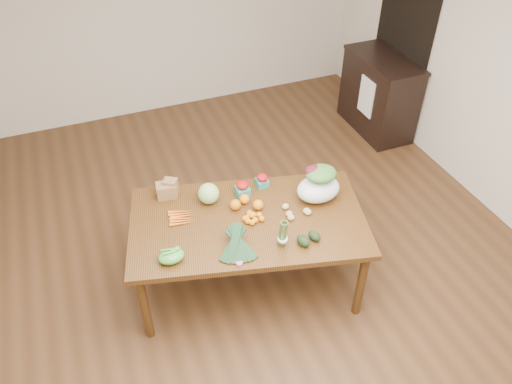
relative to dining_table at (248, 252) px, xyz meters
name	(u,v)px	position (x,y,z in m)	size (l,w,h in m)	color
floor	(255,256)	(0.16, 0.26, -0.38)	(6.00, 6.00, 0.00)	#4F311B
room_walls	(255,135)	(0.16, 0.26, 0.97)	(5.02, 6.02, 2.70)	beige
dining_table	(248,252)	(0.00, 0.00, 0.00)	(1.86, 1.03, 0.75)	#523113
doorway_dark	(402,43)	(2.64, 1.86, 0.68)	(0.02, 1.00, 2.10)	black
cabinet	(379,94)	(2.38, 1.78, 0.10)	(0.52, 1.02, 0.94)	black
dish_towel	(366,97)	(2.12, 1.66, 0.18)	(0.02, 0.28, 0.45)	white
paper_bag	(166,189)	(-0.52, 0.52, 0.45)	(0.22, 0.18, 0.15)	brown
cabbage	(209,194)	(-0.22, 0.32, 0.46)	(0.17, 0.17, 0.17)	#A1D57B
strawberry_basket_a	(243,189)	(0.07, 0.31, 0.43)	(0.11, 0.11, 0.10)	#B5140C
strawberry_basket_b	(262,181)	(0.26, 0.36, 0.42)	(0.10, 0.10, 0.09)	red
orange_a	(235,205)	(-0.05, 0.16, 0.42)	(0.09, 0.09, 0.09)	orange
orange_b	(245,199)	(0.05, 0.20, 0.42)	(0.08, 0.08, 0.08)	orange
orange_c	(258,205)	(0.12, 0.09, 0.42)	(0.09, 0.09, 0.09)	orange
mandarin_cluster	(252,216)	(0.03, -0.01, 0.41)	(0.18, 0.18, 0.08)	orange
carrots	(182,217)	(-0.48, 0.21, 0.39)	(0.22, 0.19, 0.03)	orange
snap_pea_bag	(171,256)	(-0.67, -0.20, 0.42)	(0.19, 0.14, 0.09)	green
kale_bunch	(238,247)	(-0.20, -0.32, 0.45)	(0.32, 0.40, 0.16)	black
asparagus_bundle	(283,233)	(0.14, -0.35, 0.50)	(0.08, 0.08, 0.25)	#416F33
potato_a	(289,214)	(0.32, -0.08, 0.40)	(0.06, 0.05, 0.05)	tan
potato_b	(291,218)	(0.32, -0.13, 0.40)	(0.06, 0.05, 0.05)	#D1B778
potato_c	(306,211)	(0.46, -0.10, 0.40)	(0.06, 0.05, 0.05)	tan
potato_d	(285,206)	(0.33, 0.01, 0.40)	(0.06, 0.05, 0.05)	tan
potato_e	(308,212)	(0.47, -0.12, 0.40)	(0.06, 0.05, 0.05)	#D5B57B
avocado_a	(303,241)	(0.29, -0.41, 0.41)	(0.08, 0.12, 0.08)	black
avocado_b	(314,236)	(0.39, -0.39, 0.41)	(0.07, 0.11, 0.07)	black
salad_bag	(319,185)	(0.63, 0.03, 0.52)	(0.37, 0.28, 0.28)	silver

